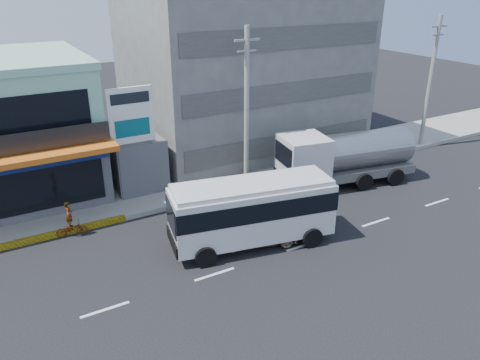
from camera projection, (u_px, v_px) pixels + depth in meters
name	position (u px, v px, depth m)	size (l,w,h in m)	color
ground	(215.00, 274.00, 21.32)	(120.00, 120.00, 0.00)	black
sidewalk	(217.00, 178.00, 31.10)	(70.00, 5.00, 0.30)	gray
concrete_building	(241.00, 56.00, 35.01)	(16.00, 12.00, 14.00)	gray
gap_structure	(130.00, 157.00, 30.18)	(3.00, 6.00, 3.50)	#47474C
satellite_dish	(132.00, 135.00, 28.66)	(1.50, 1.50, 0.15)	slate
billboard	(132.00, 122.00, 26.45)	(2.60, 0.18, 6.90)	gray
utility_pole_near	(247.00, 110.00, 27.88)	(1.60, 0.30, 10.00)	#999993
utility_pole_far	(430.00, 83.00, 35.14)	(1.60, 0.30, 10.00)	#999993
minibus	(252.00, 208.00, 23.01)	(8.41, 4.08, 3.38)	silver
sedan	(254.00, 229.00, 23.57)	(1.83, 4.56, 1.55)	tan
tanker_truck	(342.00, 157.00, 29.82)	(9.31, 4.21, 3.54)	silver
motorcycle_rider	(71.00, 225.00, 24.25)	(1.60, 0.78, 1.96)	#52170B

